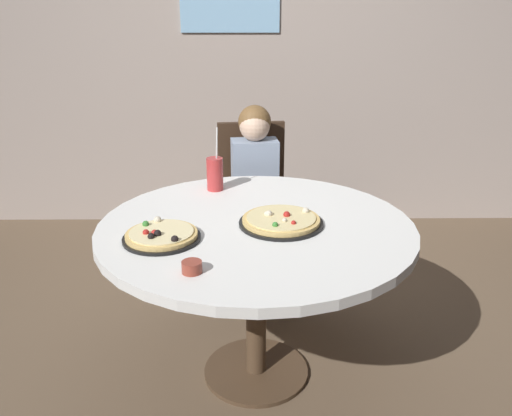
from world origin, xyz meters
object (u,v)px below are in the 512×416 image
at_px(dining_table, 256,243).
at_px(chair_wooden, 253,194).
at_px(diner_child, 256,212).
at_px(pizza_veggie, 281,221).
at_px(pizza_cheese, 161,235).
at_px(sauce_bowl, 192,267).
at_px(soda_cup, 215,174).

bearing_deg(dining_table, chair_wooden, 90.58).
height_order(diner_child, pizza_veggie, diner_child).
xyz_separation_m(pizza_cheese, sauce_bowl, (0.15, -0.27, 0.00)).
height_order(pizza_veggie, soda_cup, soda_cup).
bearing_deg(soda_cup, dining_table, -65.63).
relative_size(pizza_cheese, sauce_bowl, 4.31).
bearing_deg(chair_wooden, soda_cup, -108.66).
bearing_deg(diner_child, dining_table, -90.59).
xyz_separation_m(dining_table, pizza_cheese, (-0.37, -0.16, 0.10)).
distance_m(diner_child, pizza_cheese, 1.07).
bearing_deg(dining_table, sauce_bowl, -117.48).
xyz_separation_m(pizza_veggie, sauce_bowl, (-0.32, -0.41, 0.00)).
relative_size(chair_wooden, pizza_cheese, 3.15).
height_order(dining_table, pizza_cheese, pizza_cheese).
bearing_deg(pizza_veggie, chair_wooden, 96.47).
distance_m(pizza_veggie, sauce_bowl, 0.53).
height_order(chair_wooden, pizza_cheese, chair_wooden).
distance_m(dining_table, soda_cup, 0.50).
relative_size(diner_child, sauce_bowl, 15.46).
bearing_deg(chair_wooden, pizza_veggie, -83.53).
height_order(dining_table, chair_wooden, chair_wooden).
distance_m(dining_table, diner_child, 0.82).
bearing_deg(pizza_veggie, diner_child, 96.62).
distance_m(dining_table, chair_wooden, 0.99).
xyz_separation_m(diner_child, pizza_veggie, (0.09, -0.81, 0.28)).
distance_m(dining_table, pizza_cheese, 0.41).
relative_size(dining_table, sauce_bowl, 18.74).
height_order(chair_wooden, sauce_bowl, chair_wooden).
bearing_deg(soda_cup, pizza_veggie, -56.07).
distance_m(chair_wooden, diner_child, 0.19).
height_order(diner_child, soda_cup, diner_child).
distance_m(diner_child, sauce_bowl, 1.28).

